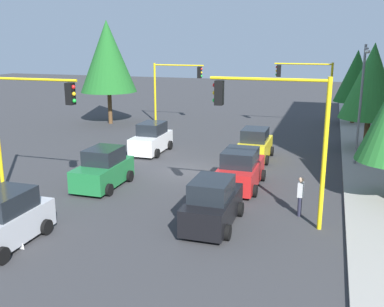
{
  "coord_description": "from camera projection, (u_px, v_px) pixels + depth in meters",
  "views": [
    {
      "loc": [
        23.01,
        7.57,
        7.26
      ],
      "look_at": [
        0.55,
        0.53,
        1.2
      ],
      "focal_mm": 41.58,
      "sensor_mm": 36.0,
      "label": 1
    }
  ],
  "objects": [
    {
      "name": "ground_plane",
      "position": [
        186.0,
        171.0,
        25.27
      ],
      "size": [
        120.0,
        120.0,
        0.0
      ],
      "primitive_type": "plane",
      "color": "#353538"
    },
    {
      "name": "sidewalk_kerb",
      "position": [
        377.0,
        162.0,
        26.83
      ],
      "size": [
        80.0,
        4.0,
        0.15
      ],
      "primitive_type": "cube",
      "color": "gray",
      "rests_on": "ground"
    },
    {
      "name": "lane_arrow_near",
      "position": [
        2.0,
        254.0,
        15.49
      ],
      "size": [
        2.4,
        1.1,
        1.1
      ],
      "color": "silver",
      "rests_on": "ground"
    },
    {
      "name": "traffic_signal_near_left",
      "position": [
        279.0,
        122.0,
        17.01
      ],
      "size": [
        0.36,
        4.59,
        5.95
      ],
      "color": "yellow",
      "rests_on": "ground"
    },
    {
      "name": "traffic_signal_near_right",
      "position": [
        27.0,
        112.0,
        20.37
      ],
      "size": [
        0.36,
        4.59,
        5.67
      ],
      "color": "yellow",
      "rests_on": "ground"
    },
    {
      "name": "traffic_signal_far_left",
      "position": [
        307.0,
        82.0,
        35.59
      ],
      "size": [
        0.36,
        4.59,
        5.51
      ],
      "color": "yellow",
      "rests_on": "ground"
    },
    {
      "name": "traffic_signal_far_right",
      "position": [
        175.0,
        81.0,
        38.91
      ],
      "size": [
        0.36,
        4.59,
        5.23
      ],
      "color": "yellow",
      "rests_on": "ground"
    },
    {
      "name": "street_lamp_curbside",
      "position": [
        362.0,
        93.0,
        24.85
      ],
      "size": [
        2.15,
        0.28,
        7.0
      ],
      "color": "slate",
      "rests_on": "ground"
    },
    {
      "name": "tree_roadside_far",
      "position": [
        356.0,
        76.0,
        38.1
      ],
      "size": [
        3.53,
        3.53,
        6.42
      ],
      "color": "brown",
      "rests_on": "ground"
    },
    {
      "name": "tree_roadside_mid",
      "position": [
        372.0,
        81.0,
        28.6
      ],
      "size": [
        3.88,
        3.88,
        7.08
      ],
      "color": "brown",
      "rests_on": "ground"
    },
    {
      "name": "tree_opposite_side",
      "position": [
        108.0,
        56.0,
        38.09
      ],
      "size": [
        4.84,
        4.84,
        8.87
      ],
      "color": "brown",
      "rests_on": "ground"
    },
    {
      "name": "car_red",
      "position": [
        240.0,
        170.0,
        22.3
      ],
      "size": [
        4.19,
        2.11,
        1.98
      ],
      "color": "red",
      "rests_on": "ground"
    },
    {
      "name": "car_green",
      "position": [
        103.0,
        169.0,
        22.4
      ],
      "size": [
        3.72,
        2.05,
        1.98
      ],
      "color": "#1E7238",
      "rests_on": "ground"
    },
    {
      "name": "car_yellow",
      "position": [
        255.0,
        145.0,
        27.51
      ],
      "size": [
        3.69,
        2.01,
        1.98
      ],
      "color": "yellow",
      "rests_on": "ground"
    },
    {
      "name": "car_silver",
      "position": [
        3.0,
        221.0,
        16.02
      ],
      "size": [
        3.93,
        2.08,
        1.98
      ],
      "color": "#B2B5BA",
      "rests_on": "ground"
    },
    {
      "name": "car_black",
      "position": [
        213.0,
        204.0,
        17.69
      ],
      "size": [
        3.91,
        1.99,
        1.98
      ],
      "color": "black",
      "rests_on": "ground"
    },
    {
      "name": "car_white",
      "position": [
        151.0,
        139.0,
        29.19
      ],
      "size": [
        3.83,
        1.95,
        1.98
      ],
      "color": "white",
      "rests_on": "ground"
    },
    {
      "name": "pedestrian_crossing",
      "position": [
        300.0,
        195.0,
        18.67
      ],
      "size": [
        0.4,
        0.24,
        1.7
      ],
      "color": "#262638",
      "rests_on": "ground"
    }
  ]
}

